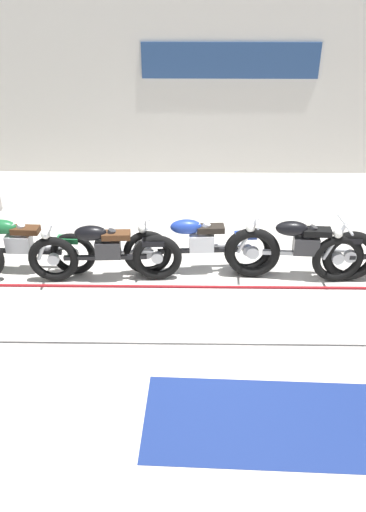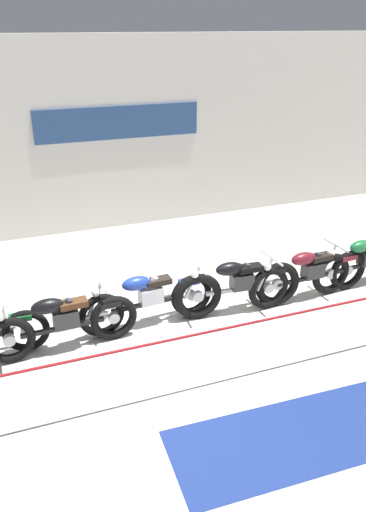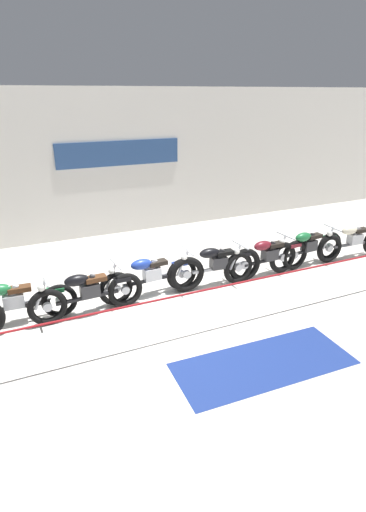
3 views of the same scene
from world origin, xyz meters
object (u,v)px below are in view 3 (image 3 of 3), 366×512
object	(u,v)px
motorcycle_black_3	(87,294)
floor_banner	(264,363)
motorcycle_green_2	(11,303)
motorcycle_black_5	(216,266)
motorcycle_blue_4	(149,277)
stanchion_far_left	(102,318)
motorcycle_green_7	(307,249)
motorcycle_cream_8	(353,241)
motorcycle_maroon_6	(267,257)

from	to	relation	value
motorcycle_black_3	floor_banner	size ratio (longest dim) A/B	0.77
motorcycle_green_2	motorcycle_black_5	xyz separation A→B (m)	(4.22, -0.11, 0.02)
motorcycle_blue_4	stanchion_far_left	xyz separation A→B (m)	(-1.40, -1.74, 0.30)
motorcycle_green_7	motorcycle_cream_8	distance (m)	1.44
floor_banner	motorcycle_green_2	bearing A→B (deg)	143.22
motorcycle_green_2	motorcycle_cream_8	distance (m)	8.23
motorcycle_blue_4	motorcycle_black_5	xyz separation A→B (m)	(1.51, -0.14, 0.02)
motorcycle_black_5	motorcycle_maroon_6	world-z (taller)	motorcycle_black_5
motorcycle_black_3	floor_banner	world-z (taller)	motorcycle_black_3
stanchion_far_left	motorcycle_cream_8	bearing A→B (deg)	12.96
motorcycle_green_7	floor_banner	distance (m)	4.29
motorcycle_green_7	floor_banner	world-z (taller)	motorcycle_green_7
stanchion_far_left	floor_banner	xyz separation A→B (m)	(2.29, -1.17, -0.76)
motorcycle_black_5	motorcycle_cream_8	distance (m)	4.01
motorcycle_black_3	motorcycle_green_2	bearing A→B (deg)	171.25
motorcycle_green_7	motorcycle_maroon_6	bearing A→B (deg)	-176.39
motorcycle_blue_4	motorcycle_maroon_6	world-z (taller)	motorcycle_maroon_6
motorcycle_black_3	motorcycle_green_7	distance (m)	5.44
motorcycle_blue_4	stanchion_far_left	world-z (taller)	stanchion_far_left
motorcycle_black_5	stanchion_far_left	distance (m)	3.34
motorcycle_black_5	motorcycle_cream_8	bearing A→B (deg)	-0.20
motorcycle_black_3	motorcycle_green_7	size ratio (longest dim) A/B	0.96
motorcycle_blue_4	motorcycle_green_2	bearing A→B (deg)	-179.54
motorcycle_blue_4	floor_banner	bearing A→B (deg)	-73.04
motorcycle_maroon_6	stanchion_far_left	distance (m)	4.56
motorcycle_green_2	motorcycle_black_3	bearing A→B (deg)	-8.75
motorcycle_black_5	stanchion_far_left	world-z (taller)	stanchion_far_left
motorcycle_blue_4	stanchion_far_left	distance (m)	2.26
motorcycle_black_5	motorcycle_black_3	bearing A→B (deg)	-178.12
motorcycle_cream_8	motorcycle_black_3	bearing A→B (deg)	-179.33
motorcycle_maroon_6	motorcycle_cream_8	world-z (taller)	motorcycle_maroon_6
motorcycle_green_2	motorcycle_black_5	size ratio (longest dim) A/B	1.07
motorcycle_maroon_6	motorcycle_cream_8	size ratio (longest dim) A/B	1.08
motorcycle_black_3	motorcycle_green_7	bearing A→B (deg)	1.54
motorcycle_green_2	motorcycle_green_7	xyz separation A→B (m)	(6.79, -0.06, 0.02)
motorcycle_green_7	stanchion_far_left	world-z (taller)	stanchion_far_left
motorcycle_green_2	stanchion_far_left	size ratio (longest dim) A/B	0.17
motorcycle_green_2	stanchion_far_left	world-z (taller)	stanchion_far_left
motorcycle_green_2	motorcycle_blue_4	world-z (taller)	motorcycle_blue_4
motorcycle_black_3	motorcycle_green_7	xyz separation A→B (m)	(5.44, 0.15, 0.01)
motorcycle_black_3	motorcycle_cream_8	xyz separation A→B (m)	(6.88, 0.08, -0.00)
motorcycle_green_2	motorcycle_green_7	bearing A→B (deg)	-0.52
motorcycle_green_7	floor_banner	xyz separation A→B (m)	(-3.20, -2.83, -0.47)
motorcycle_black_3	motorcycle_maroon_6	xyz separation A→B (m)	(4.21, 0.07, 0.01)
motorcycle_black_3	motorcycle_black_5	size ratio (longest dim) A/B	1.01
motorcycle_black_5	stanchion_far_left	bearing A→B (deg)	-151.12
stanchion_far_left	floor_banner	bearing A→B (deg)	-26.97
motorcycle_cream_8	motorcycle_black_5	bearing A→B (deg)	179.80
motorcycle_green_2	motorcycle_blue_4	xyz separation A→B (m)	(2.71, 0.02, 0.01)
motorcycle_maroon_6	stanchion_far_left	world-z (taller)	stanchion_far_left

